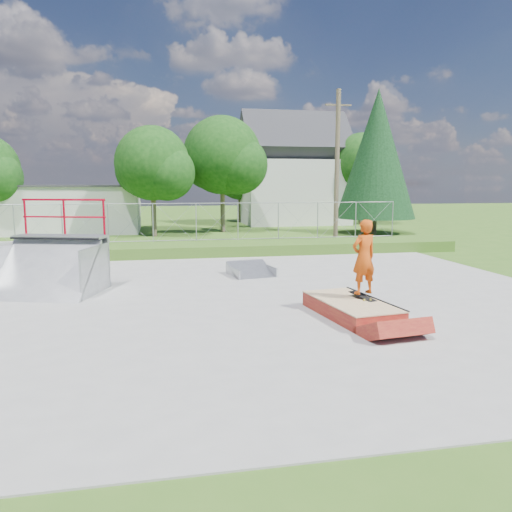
{
  "coord_description": "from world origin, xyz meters",
  "views": [
    {
      "loc": [
        -1.8,
        -13.12,
        3.2
      ],
      "look_at": [
        1.01,
        1.06,
        1.1
      ],
      "focal_mm": 35.0,
      "sensor_mm": 36.0,
      "label": 1
    }
  ],
  "objects_px": {
    "flat_bank_ramp": "(251,270)",
    "skater": "(364,260)",
    "grind_box": "(351,309)",
    "quarter_pipe": "(47,248)"
  },
  "relations": [
    {
      "from": "flat_bank_ramp",
      "to": "skater",
      "type": "bearing_deg",
      "value": -82.99
    },
    {
      "from": "skater",
      "to": "quarter_pipe",
      "type": "bearing_deg",
      "value": -40.58
    },
    {
      "from": "grind_box",
      "to": "flat_bank_ramp",
      "type": "relative_size",
      "value": 1.95
    },
    {
      "from": "flat_bank_ramp",
      "to": "skater",
      "type": "relative_size",
      "value": 0.82
    },
    {
      "from": "skater",
      "to": "grind_box",
      "type": "bearing_deg",
      "value": 8.16
    },
    {
      "from": "grind_box",
      "to": "flat_bank_ramp",
      "type": "bearing_deg",
      "value": 95.6
    },
    {
      "from": "quarter_pipe",
      "to": "flat_bank_ramp",
      "type": "relative_size",
      "value": 1.83
    },
    {
      "from": "flat_bank_ramp",
      "to": "grind_box",
      "type": "bearing_deg",
      "value": -86.7
    },
    {
      "from": "quarter_pipe",
      "to": "grind_box",
      "type": "bearing_deg",
      "value": -10.61
    },
    {
      "from": "quarter_pipe",
      "to": "skater",
      "type": "xyz_separation_m",
      "value": [
        8.01,
        -3.86,
        -0.0
      ]
    }
  ]
}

